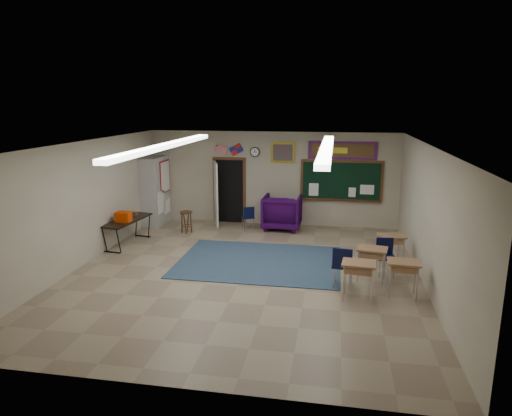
% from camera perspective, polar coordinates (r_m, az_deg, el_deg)
% --- Properties ---
extents(floor, '(9.00, 9.00, 0.00)m').
position_cam_1_polar(floor, '(10.80, -1.42, -8.09)').
color(floor, gray).
rests_on(floor, ground).
extents(back_wall, '(8.00, 0.04, 3.00)m').
position_cam_1_polar(back_wall, '(14.71, 1.99, 3.69)').
color(back_wall, '#BAB497').
rests_on(back_wall, floor).
extents(front_wall, '(8.00, 0.04, 3.00)m').
position_cam_1_polar(front_wall, '(6.22, -9.78, -9.88)').
color(front_wall, '#BAB497').
rests_on(front_wall, floor).
extents(left_wall, '(0.04, 9.00, 3.00)m').
position_cam_1_polar(left_wall, '(11.80, -20.88, 0.47)').
color(left_wall, '#BAB497').
rests_on(left_wall, floor).
extents(right_wall, '(0.04, 9.00, 3.00)m').
position_cam_1_polar(right_wall, '(10.36, 20.79, -1.20)').
color(right_wall, '#BAB497').
rests_on(right_wall, floor).
extents(ceiling, '(8.00, 9.00, 0.04)m').
position_cam_1_polar(ceiling, '(10.11, -1.52, 7.96)').
color(ceiling, '#BCBCB7').
rests_on(ceiling, back_wall).
extents(area_rug, '(4.00, 3.00, 0.02)m').
position_cam_1_polar(area_rug, '(11.50, 0.35, -6.69)').
color(area_rug, '#30465B').
rests_on(area_rug, floor).
extents(fluorescent_strips, '(3.86, 6.00, 0.10)m').
position_cam_1_polar(fluorescent_strips, '(10.12, -1.51, 7.62)').
color(fluorescent_strips, white).
rests_on(fluorescent_strips, ceiling).
extents(doorway, '(1.10, 0.89, 2.16)m').
position_cam_1_polar(doorway, '(14.92, -3.82, 2.08)').
color(doorway, black).
rests_on(doorway, back_wall).
extents(chalkboard, '(2.55, 0.14, 1.30)m').
position_cam_1_polar(chalkboard, '(14.54, 10.60, 3.22)').
color(chalkboard, '#572F19').
rests_on(chalkboard, back_wall).
extents(bulletin_board, '(2.10, 0.05, 0.55)m').
position_cam_1_polar(bulletin_board, '(14.41, 10.77, 7.09)').
color(bulletin_board, '#AA0E12').
rests_on(bulletin_board, back_wall).
extents(framed_art_print, '(0.75, 0.05, 0.65)m').
position_cam_1_polar(framed_art_print, '(14.51, 3.38, 6.94)').
color(framed_art_print, '#A88B20').
rests_on(framed_art_print, back_wall).
extents(wall_clock, '(0.32, 0.05, 0.32)m').
position_cam_1_polar(wall_clock, '(14.64, -0.15, 7.01)').
color(wall_clock, black).
rests_on(wall_clock, back_wall).
extents(wall_flags, '(1.16, 0.06, 0.70)m').
position_cam_1_polar(wall_flags, '(14.78, -3.44, 7.55)').
color(wall_flags, red).
rests_on(wall_flags, back_wall).
extents(storage_cabinet, '(0.59, 1.25, 2.20)m').
position_cam_1_polar(storage_cabinet, '(15.12, -12.45, 2.10)').
color(storage_cabinet, '#A8A9A4').
rests_on(storage_cabinet, floor).
extents(wingback_armchair, '(1.18, 1.21, 1.08)m').
position_cam_1_polar(wingback_armchair, '(14.33, 3.29, -0.51)').
color(wingback_armchair, '#250536').
rests_on(wingback_armchair, floor).
extents(student_chair_reading, '(0.50, 0.50, 0.75)m').
position_cam_1_polar(student_chair_reading, '(14.27, -1.04, -1.22)').
color(student_chair_reading, black).
rests_on(student_chair_reading, floor).
extents(student_chair_desk_a, '(0.51, 0.51, 0.92)m').
position_cam_1_polar(student_chair_desk_a, '(10.06, 10.82, -7.17)').
color(student_chair_desk_a, black).
rests_on(student_chair_desk_a, floor).
extents(student_chair_desk_b, '(0.48, 0.48, 0.86)m').
position_cam_1_polar(student_chair_desk_b, '(10.89, 15.91, -6.03)').
color(student_chair_desk_b, black).
rests_on(student_chair_desk_b, floor).
extents(student_desk_front_left, '(0.71, 0.58, 0.77)m').
position_cam_1_polar(student_desk_front_left, '(10.51, 14.25, -6.63)').
color(student_desk_front_left, '#A1714B').
rests_on(student_desk_front_left, floor).
extents(student_desk_front_right, '(0.71, 0.59, 0.74)m').
position_cam_1_polar(student_desk_front_right, '(11.71, 16.51, -4.80)').
color(student_desk_front_right, '#A1714B').
rests_on(student_desk_front_right, floor).
extents(student_desk_back_left, '(0.71, 0.56, 0.79)m').
position_cam_1_polar(student_desk_back_left, '(9.49, 12.66, -8.63)').
color(student_desk_back_left, '#A1714B').
rests_on(student_desk_back_left, floor).
extents(student_desk_back_right, '(0.66, 0.51, 0.77)m').
position_cam_1_polar(student_desk_back_right, '(9.85, 17.86, -8.21)').
color(student_desk_back_right, '#A1714B').
rests_on(student_desk_back_right, floor).
extents(folding_table, '(0.80, 1.81, 1.00)m').
position_cam_1_polar(folding_table, '(13.24, -15.74, -2.76)').
color(folding_table, black).
rests_on(folding_table, floor).
extents(wooden_stool, '(0.38, 0.38, 0.67)m').
position_cam_1_polar(wooden_stool, '(14.06, -8.69, -1.72)').
color(wooden_stool, '#532F19').
rests_on(wooden_stool, floor).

